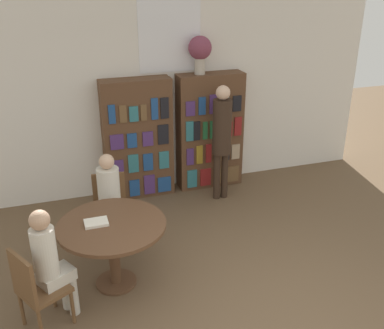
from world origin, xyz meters
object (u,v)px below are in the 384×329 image
Objects in this scene: bookshelf_left at (138,139)px; seated_reader_right at (51,260)px; flower_vase at (200,50)px; seated_reader_left at (110,197)px; bookshelf_right at (210,131)px; reading_table at (112,235)px; chair_left_side at (110,205)px; chair_near_camera at (36,287)px; librarian_standing at (222,132)px.

bookshelf_left reaches higher than seated_reader_right.
flower_vase is 0.44× the size of seated_reader_left.
bookshelf_right is 1.57× the size of reading_table.
bookshelf_left is at bearing -111.57° from chair_left_side.
bookshelf_left is at bearing 179.97° from bookshelf_right.
librarian_standing is at bearing 97.62° from chair_near_camera.
bookshelf_left is 2.91m from chair_near_camera.
seated_reader_left is (0.08, 0.72, 0.07)m from reading_table.
reading_table is 2.41m from librarian_standing.
seated_reader_right is (-2.45, -2.37, -0.20)m from bookshelf_right.
chair_left_side is at bearing -144.09° from flower_vase.
flower_vase reaches higher than chair_left_side.
seated_reader_right is at bearing -119.40° from bookshelf_left.
flower_vase is 3.01m from reading_table.
seated_reader_right is (-0.63, -0.35, 0.06)m from reading_table.
librarian_standing is (1.82, 1.52, 0.42)m from reading_table.
librarian_standing is (1.74, 0.80, 0.35)m from seated_reader_left.
librarian_standing is (2.45, 1.87, 0.36)m from seated_reader_right.
chair_left_side is at bearing -160.10° from librarian_standing.
seated_reader_left is at bearing 90.00° from chair_left_side.
librarian_standing is (-0.00, -0.50, 0.16)m from bookshelf_right.
bookshelf_right is 1.03× the size of librarian_standing.
flower_vase is 0.62× the size of chair_near_camera.
chair_near_camera is at bearing 59.78° from seated_reader_left.
reading_table is at bearing -129.38° from flower_vase.
seated_reader_right is 0.72× the size of librarian_standing.
chair_near_camera is 0.71× the size of seated_reader_right.
flower_vase reaches higher than librarian_standing.
seated_reader_left is 1.28m from seated_reader_right.
seated_reader_right reaches higher than chair_near_camera.
chair_near_camera is at bearing -134.81° from flower_vase.
bookshelf_right is at bearing -0.03° from bookshelf_left.
flower_vase is 0.44× the size of seated_reader_right.
reading_table is (-1.66, -2.02, -1.49)m from flower_vase.
bookshelf_left reaches higher than seated_reader_left.
seated_reader_right is at bearing -135.99° from bookshelf_right.
bookshelf_right is 1.45× the size of seated_reader_left.
chair_near_camera is (-2.62, -2.46, -0.40)m from bookshelf_right.
seated_reader_right is at bearing 90.00° from chair_near_camera.
bookshelf_right is 2.03× the size of chair_near_camera.
chair_left_side is 0.27m from seated_reader_left.
chair_left_side is 0.71× the size of seated_reader_right.
bookshelf_left is at bearing 119.40° from chair_near_camera.
reading_table is 1.30× the size of chair_left_side.
chair_left_side is at bearing 120.34° from seated_reader_right.
bookshelf_right is (1.12, -0.00, -0.00)m from bookshelf_left.
seated_reader_left is at bearing -143.27° from bookshelf_right.
seated_reader_right is (0.16, 0.09, 0.20)m from chair_near_camera.
reading_table is at bearing 90.00° from seated_reader_right.
flower_vase is at bearing 0.26° from bookshelf_left.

